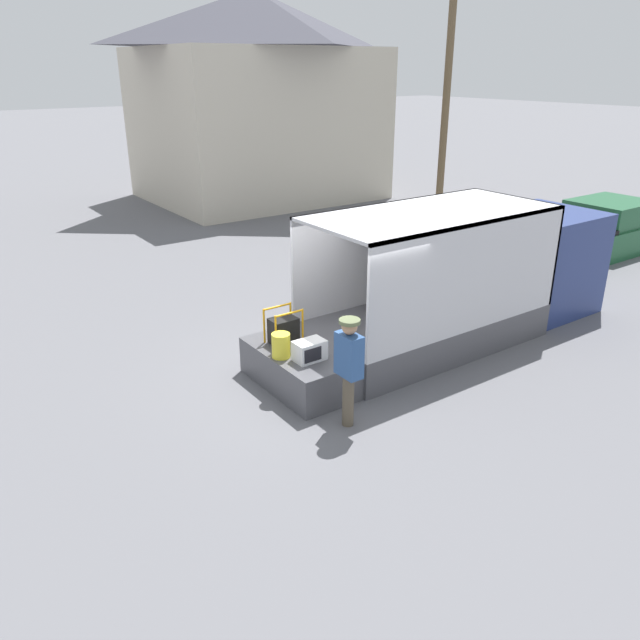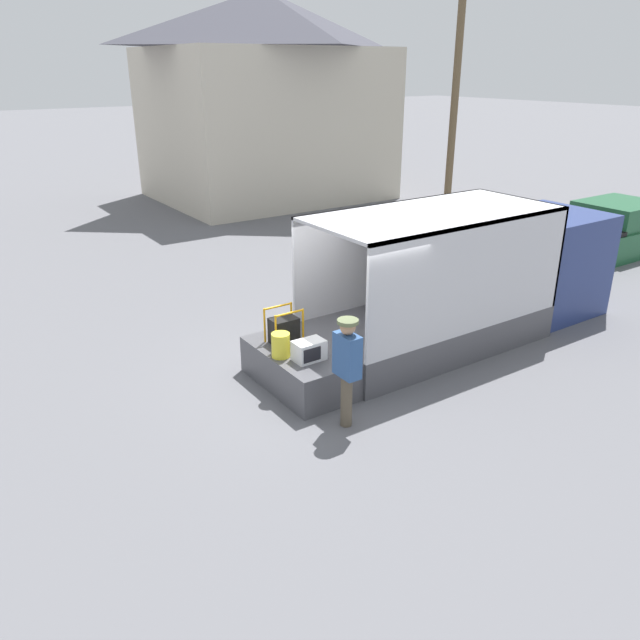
% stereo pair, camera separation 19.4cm
% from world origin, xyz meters
% --- Properties ---
extents(ground_plane, '(160.00, 160.00, 0.00)m').
position_xyz_m(ground_plane, '(0.00, 0.00, 0.00)').
color(ground_plane, slate).
extents(box_truck, '(6.94, 2.24, 2.68)m').
position_xyz_m(box_truck, '(4.21, 0.00, 0.91)').
color(box_truck, navy).
rests_on(box_truck, ground).
extents(tailgate_deck, '(1.16, 2.12, 0.67)m').
position_xyz_m(tailgate_deck, '(-0.58, 0.00, 0.33)').
color(tailgate_deck, '#4C4C51').
rests_on(tailgate_deck, ground).
extents(microwave, '(0.51, 0.35, 0.34)m').
position_xyz_m(microwave, '(-0.65, -0.42, 0.84)').
color(microwave, white).
rests_on(microwave, tailgate_deck).
extents(portable_generator, '(0.58, 0.42, 0.63)m').
position_xyz_m(portable_generator, '(-0.61, 0.42, 0.91)').
color(portable_generator, black).
rests_on(portable_generator, tailgate_deck).
extents(orange_bucket, '(0.31, 0.31, 0.41)m').
position_xyz_m(orange_bucket, '(-0.96, -0.05, 0.88)').
color(orange_bucket, yellow).
rests_on(orange_bucket, tailgate_deck).
extents(worker_person, '(0.32, 0.44, 1.76)m').
position_xyz_m(worker_person, '(-0.68, -1.51, 1.09)').
color(worker_person, brown).
rests_on(worker_person, ground).
extents(pickup_truck_green, '(5.04, 2.03, 1.49)m').
position_xyz_m(pickup_truck_green, '(11.18, 1.85, 0.61)').
color(pickup_truck_green, '#1E5633').
rests_on(pickup_truck_green, ground).
extents(house_backdrop, '(9.02, 7.37, 7.84)m').
position_xyz_m(house_backdrop, '(7.39, 15.01, 4.00)').
color(house_backdrop, beige).
rests_on(house_backdrop, ground).
extents(utility_pole, '(1.80, 0.28, 8.91)m').
position_xyz_m(utility_pole, '(12.23, 9.32, 4.61)').
color(utility_pole, brown).
rests_on(utility_pole, ground).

